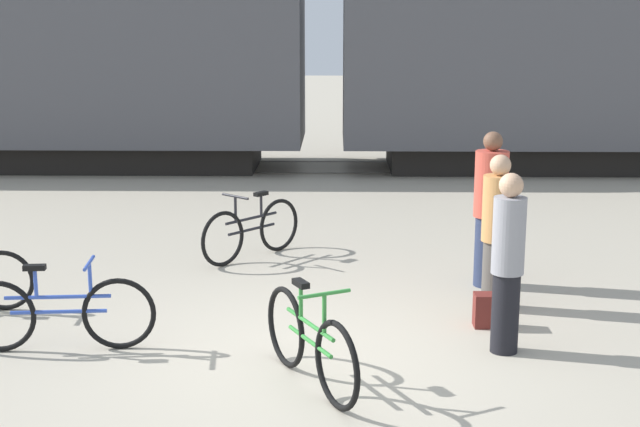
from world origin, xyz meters
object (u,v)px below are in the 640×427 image
(person_in_tan, at_px, (497,232))
(person_in_grey, at_px, (508,262))
(bicycle_blue, at_px, (59,313))
(bicycle_black, at_px, (252,230))
(backpack, at_px, (488,310))
(person_in_red, at_px, (490,210))
(bicycle_green, at_px, (310,343))
(freight_train, at_px, (323,28))

(person_in_tan, xyz_separation_m, person_in_grey, (-0.13, -1.27, 0.03))
(person_in_grey, bearing_deg, bicycle_blue, 24.65)
(bicycle_black, height_order, backpack, bicycle_black)
(bicycle_black, height_order, person_in_grey, person_in_grey)
(backpack, bearing_deg, person_in_red, 80.77)
(person_in_grey, bearing_deg, person_in_red, -71.16)
(bicycle_green, height_order, backpack, bicycle_green)
(person_in_red, distance_m, backpack, 1.60)
(person_in_tan, bearing_deg, bicycle_blue, 177.18)
(bicycle_blue, xyz_separation_m, backpack, (4.09, 0.73, -0.20))
(person_in_tan, bearing_deg, bicycle_black, 124.86)
(bicycle_blue, bearing_deg, person_in_grey, 0.59)
(freight_train, relative_size, person_in_grey, 14.59)
(person_in_red, xyz_separation_m, person_in_grey, (-0.19, -2.09, -0.03))
(person_in_grey, relative_size, backpack, 4.95)
(freight_train, bearing_deg, person_in_red, -76.16)
(bicycle_green, xyz_separation_m, person_in_tan, (1.91, 2.09, 0.45))
(bicycle_green, relative_size, person_in_grey, 0.92)
(bicycle_blue, relative_size, backpack, 5.24)
(bicycle_blue, bearing_deg, bicycle_black, 65.65)
(bicycle_blue, distance_m, person_in_grey, 4.15)
(freight_train, distance_m, bicycle_blue, 10.90)
(bicycle_black, bearing_deg, person_in_tan, -35.17)
(person_in_grey, height_order, backpack, person_in_grey)
(backpack, bearing_deg, freight_train, 100.58)
(bicycle_green, xyz_separation_m, person_in_grey, (1.78, 0.82, 0.48))
(bicycle_black, distance_m, bicycle_green, 4.14)
(bicycle_green, xyz_separation_m, backpack, (1.74, 1.51, -0.21))
(bicycle_black, height_order, person_in_tan, person_in_tan)
(bicycle_green, bearing_deg, bicycle_black, 102.07)
(freight_train, height_order, bicycle_black, freight_train)
(bicycle_green, bearing_deg, freight_train, 90.32)
(person_in_red, height_order, person_in_tan, person_in_red)
(person_in_red, bearing_deg, person_in_tan, 15.00)
(bicycle_black, bearing_deg, bicycle_green, -77.93)
(freight_train, xyz_separation_m, backpack, (1.80, -9.64, -2.66))
(person_in_grey, distance_m, backpack, 0.97)
(bicycle_green, bearing_deg, bicycle_blue, 161.66)
(bicycle_blue, bearing_deg, person_in_tan, 17.16)
(freight_train, distance_m, person_in_tan, 9.48)
(freight_train, distance_m, bicycle_black, 7.56)
(bicycle_blue, relative_size, person_in_tan, 1.08)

